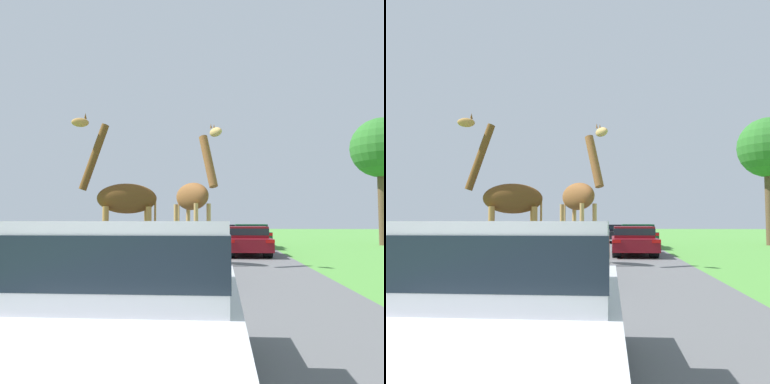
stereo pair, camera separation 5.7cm
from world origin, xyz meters
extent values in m
cube|color=#5B5B5E|center=(0.00, 30.00, 0.00)|extent=(8.14, 120.00, 0.00)
cylinder|color=tan|center=(0.81, 14.08, 1.05)|extent=(0.15, 0.15, 2.09)
cylinder|color=#2D2319|center=(0.81, 14.08, 0.04)|extent=(0.19, 0.19, 0.09)
cylinder|color=tan|center=(0.40, 13.73, 1.05)|extent=(0.15, 0.15, 2.09)
cylinder|color=#2D2319|center=(0.40, 13.73, 0.04)|extent=(0.19, 0.19, 0.09)
cylinder|color=tan|center=(0.03, 14.99, 1.05)|extent=(0.15, 0.15, 2.09)
cylinder|color=#2D2319|center=(0.03, 14.99, 0.04)|extent=(0.19, 0.19, 0.09)
cylinder|color=tan|center=(-0.38, 14.64, 1.05)|extent=(0.15, 0.15, 2.09)
cylinder|color=#2D2319|center=(-0.38, 14.64, 0.04)|extent=(0.19, 0.19, 0.09)
ellipsoid|color=brown|center=(0.21, 14.36, 2.36)|extent=(1.59, 1.71, 0.96)
cylinder|color=brown|center=(0.82, 13.66, 3.49)|extent=(0.77, 0.83, 1.83)
ellipsoid|color=tan|center=(1.07, 13.36, 4.41)|extent=(0.55, 0.58, 0.30)
cylinder|color=tan|center=(-0.31, 14.98, 1.78)|extent=(0.05, 0.05, 1.15)
cone|color=brown|center=(1.01, 13.53, 4.64)|extent=(0.07, 0.07, 0.16)
cone|color=brown|center=(0.91, 13.44, 4.64)|extent=(0.07, 0.07, 0.16)
cylinder|color=#B77F3D|center=(-2.46, 13.00, 0.98)|extent=(0.20, 0.20, 1.97)
cylinder|color=#2D2319|center=(-2.46, 13.00, 0.06)|extent=(0.26, 0.26, 0.12)
cylinder|color=#B77F3D|center=(-2.61, 13.55, 0.98)|extent=(0.20, 0.20, 1.97)
cylinder|color=#2D2319|center=(-2.61, 13.55, 0.06)|extent=(0.26, 0.26, 0.12)
cylinder|color=#B77F3D|center=(-1.13, 13.37, 0.98)|extent=(0.20, 0.20, 1.97)
cylinder|color=#2D2319|center=(-1.13, 13.37, 0.06)|extent=(0.26, 0.26, 0.12)
cylinder|color=#B77F3D|center=(-1.29, 13.91, 0.98)|extent=(0.20, 0.20, 1.97)
cylinder|color=#2D2319|center=(-1.29, 13.91, 0.06)|extent=(0.26, 0.26, 0.12)
ellipsoid|color=brown|center=(-1.87, 13.46, 2.24)|extent=(2.07, 1.17, 1.00)
cylinder|color=brown|center=(-2.92, 13.16, 3.60)|extent=(0.98, 0.50, 2.25)
ellipsoid|color=#B77F3D|center=(-3.37, 13.04, 4.73)|extent=(0.60, 0.38, 0.30)
cylinder|color=#B77F3D|center=(-0.97, 13.70, 1.70)|extent=(0.07, 0.07, 1.08)
cone|color=brown|center=(-3.19, 13.02, 4.96)|extent=(0.07, 0.07, 0.16)
cone|color=brown|center=(-3.23, 13.15, 4.96)|extent=(0.07, 0.07, 0.16)
cube|color=silver|center=(0.55, 3.51, 0.60)|extent=(1.70, 4.07, 0.65)
cube|color=silver|center=(0.55, 3.51, 1.21)|extent=(1.53, 1.83, 0.57)
cube|color=#19232D|center=(0.55, 3.51, 1.23)|extent=(1.55, 1.85, 0.34)
cylinder|color=black|center=(-0.13, 4.73, 0.32)|extent=(0.34, 0.65, 0.65)
cylinder|color=black|center=(1.23, 4.73, 0.32)|extent=(0.34, 0.65, 0.65)
cube|color=black|center=(1.64, 29.23, 0.54)|extent=(1.90, 4.11, 0.52)
cube|color=black|center=(1.64, 29.23, 1.03)|extent=(1.71, 1.85, 0.45)
cube|color=#19232D|center=(1.64, 29.23, 1.05)|extent=(1.73, 1.87, 0.27)
cube|color=red|center=(0.86, 27.17, 0.73)|extent=(0.34, 0.03, 0.13)
cube|color=red|center=(2.42, 27.17, 0.73)|extent=(0.34, 0.03, 0.13)
cylinder|color=black|center=(0.88, 30.47, 0.33)|extent=(0.38, 0.66, 0.66)
cylinder|color=black|center=(2.40, 30.47, 0.33)|extent=(0.38, 0.66, 0.66)
cylinder|color=black|center=(0.88, 28.00, 0.33)|extent=(0.38, 0.66, 0.66)
cylinder|color=black|center=(2.40, 28.00, 0.33)|extent=(0.38, 0.66, 0.66)
cube|color=navy|center=(-0.52, 10.29, 0.57)|extent=(1.73, 4.08, 0.61)
cube|color=navy|center=(-0.52, 10.29, 1.17)|extent=(1.56, 1.83, 0.58)
cube|color=#19232D|center=(-0.52, 10.29, 1.20)|extent=(1.57, 1.85, 0.35)
cube|color=red|center=(-1.23, 8.24, 0.79)|extent=(0.31, 0.03, 0.15)
cube|color=red|center=(0.19, 8.24, 0.79)|extent=(0.31, 0.03, 0.15)
cylinder|color=black|center=(-1.21, 11.51, 0.31)|extent=(0.35, 0.62, 0.62)
cylinder|color=black|center=(0.18, 11.51, 0.31)|extent=(0.35, 0.62, 0.62)
cylinder|color=black|center=(-1.21, 9.06, 0.31)|extent=(0.35, 0.62, 0.62)
cylinder|color=black|center=(0.18, 9.06, 0.31)|extent=(0.35, 0.62, 0.62)
cube|color=maroon|center=(2.36, 18.34, 0.51)|extent=(1.90, 4.04, 0.53)
cube|color=maroon|center=(2.36, 18.34, 1.02)|extent=(1.71, 1.82, 0.48)
cube|color=#19232D|center=(2.36, 18.34, 1.04)|extent=(1.73, 1.83, 0.29)
cube|color=red|center=(1.58, 16.32, 0.70)|extent=(0.34, 0.03, 0.13)
cube|color=red|center=(3.14, 16.32, 0.70)|extent=(0.34, 0.03, 0.13)
cylinder|color=black|center=(1.60, 19.55, 0.29)|extent=(0.38, 0.59, 0.59)
cylinder|color=black|center=(3.12, 19.55, 0.29)|extent=(0.38, 0.59, 0.59)
cylinder|color=black|center=(1.60, 17.13, 0.29)|extent=(0.38, 0.59, 0.59)
cylinder|color=black|center=(3.12, 17.13, 0.29)|extent=(0.38, 0.59, 0.59)
cube|color=silver|center=(-1.64, 25.85, 0.59)|extent=(1.86, 3.98, 0.64)
cube|color=silver|center=(-1.64, 25.85, 1.11)|extent=(1.67, 1.79, 0.41)
cube|color=#19232D|center=(-1.64, 25.85, 1.13)|extent=(1.69, 1.81, 0.24)
cube|color=red|center=(-2.40, 23.86, 0.82)|extent=(0.33, 0.03, 0.15)
cube|color=red|center=(-0.88, 23.86, 0.82)|extent=(0.33, 0.03, 0.15)
cylinder|color=black|center=(-2.38, 27.05, 0.31)|extent=(0.37, 0.63, 0.63)
cylinder|color=black|center=(-0.90, 27.05, 0.31)|extent=(0.37, 0.63, 0.63)
cylinder|color=black|center=(-2.38, 24.66, 0.31)|extent=(0.37, 0.63, 0.63)
cylinder|color=black|center=(-0.90, 24.66, 0.31)|extent=(0.37, 0.63, 0.63)
cube|color=#144C28|center=(2.88, 23.75, 0.60)|extent=(1.93, 4.76, 0.63)
cube|color=#144C28|center=(2.88, 23.75, 1.12)|extent=(1.74, 2.14, 0.41)
cube|color=#19232D|center=(2.88, 23.75, 1.14)|extent=(1.76, 2.16, 0.24)
cube|color=red|center=(2.09, 21.36, 0.82)|extent=(0.35, 0.03, 0.15)
cube|color=red|center=(3.67, 21.36, 0.82)|extent=(0.35, 0.03, 0.15)
cylinder|color=black|center=(2.10, 25.18, 0.33)|extent=(0.39, 0.67, 0.67)
cylinder|color=black|center=(3.65, 25.18, 0.33)|extent=(0.39, 0.67, 0.67)
cylinder|color=black|center=(2.10, 22.32, 0.33)|extent=(0.39, 0.67, 0.67)
cylinder|color=black|center=(3.65, 22.32, 0.33)|extent=(0.39, 0.67, 0.67)
cylinder|color=brown|center=(11.31, 26.41, 2.79)|extent=(0.57, 0.57, 5.57)
sphere|color=#2D7028|center=(11.31, 26.41, 6.14)|extent=(3.76, 3.76, 3.76)
camera|label=1|loc=(1.28, 0.22, 1.49)|focal=38.00mm
camera|label=2|loc=(1.33, 0.22, 1.49)|focal=38.00mm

